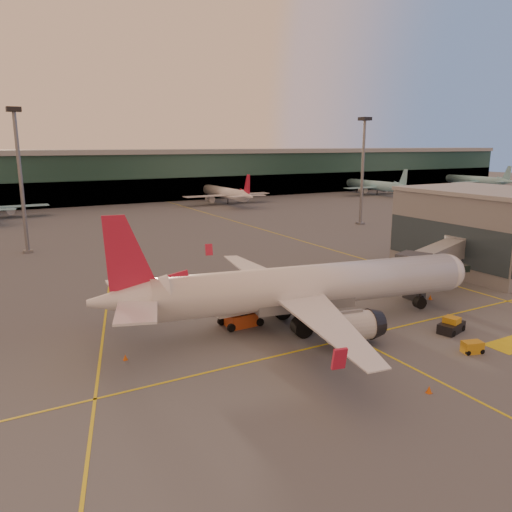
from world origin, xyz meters
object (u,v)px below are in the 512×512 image
main_airplane (301,288)px  catering_truck (239,304)px  gpu_cart (472,347)px  pushback_tug (451,326)px

main_airplane → catering_truck: bearing=162.4°
gpu_cart → pushback_tug: bearing=76.5°
catering_truck → gpu_cart: size_ratio=2.65×
gpu_cart → pushback_tug: 5.34m
main_airplane → pushback_tug: main_airplane is taller
catering_truck → pushback_tug: (18.70, -12.54, -1.82)m
main_airplane → gpu_cart: main_airplane is taller
catering_truck → pushback_tug: size_ratio=1.61×
catering_truck → gpu_cart: (16.05, -17.17, -1.94)m
main_airplane → gpu_cart: 17.73m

